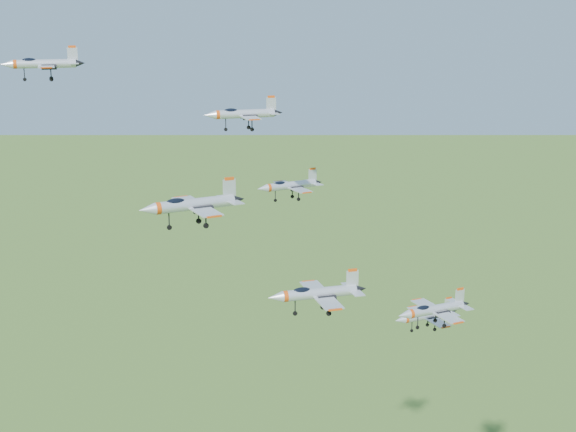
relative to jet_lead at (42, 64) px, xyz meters
name	(u,v)px	position (x,y,z in m)	size (l,w,h in m)	color
jet_lead	(42,64)	(0.00, 0.00, 0.00)	(12.15, 10.05, 3.25)	#B6BBC4
jet_left_high	(243,114)	(24.48, -20.49, -6.08)	(11.12, 9.20, 2.97)	#B6BBC4
jet_right_high	(192,204)	(13.01, -37.01, -14.13)	(13.04, 10.85, 3.48)	#B6BBC4
jet_left_low	(289,185)	(33.66, -14.25, -18.06)	(11.11, 9.26, 2.97)	#B6BBC4
jet_right_low	(317,293)	(30.82, -32.09, -28.91)	(13.88, 11.49, 3.71)	#B6BBC4
jet_trail	(434,309)	(55.12, -22.02, -38.17)	(13.61, 11.27, 3.64)	#B6BBC4
jet_extra	(426,315)	(60.84, -10.16, -44.34)	(12.88, 10.63, 3.45)	#B6BBC4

